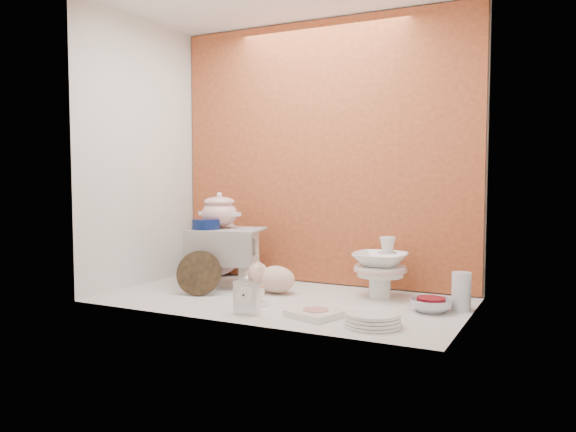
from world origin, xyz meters
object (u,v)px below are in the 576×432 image
(step_stool, at_px, (227,257))
(mantel_clock, at_px, (247,296))
(plush_pig, at_px, (276,279))
(floral_platter, at_px, (216,247))
(gold_rim_teacup, at_px, (253,294))
(porcelain_tower, at_px, (380,267))
(soup_tureen, at_px, (219,210))
(blue_white_vase, at_px, (207,258))
(dinner_plate_stack, at_px, (373,319))
(crystal_bowl, at_px, (431,305))

(step_stool, height_order, mantel_clock, step_stool)
(step_stool, relative_size, mantel_clock, 2.26)
(mantel_clock, bearing_deg, plush_pig, 96.47)
(floral_platter, height_order, plush_pig, floral_platter)
(gold_rim_teacup, distance_m, porcelain_tower, 0.66)
(soup_tureen, height_order, blue_white_vase, soup_tureen)
(mantel_clock, distance_m, porcelain_tower, 0.75)
(floral_platter, relative_size, mantel_clock, 2.14)
(blue_white_vase, distance_m, porcelain_tower, 1.15)
(blue_white_vase, xyz_separation_m, porcelain_tower, (1.14, -0.10, 0.04))
(dinner_plate_stack, height_order, porcelain_tower, porcelain_tower)
(soup_tureen, height_order, floral_platter, soup_tureen)
(blue_white_vase, bearing_deg, gold_rim_teacup, -39.68)
(floral_platter, relative_size, crystal_bowl, 1.88)
(step_stool, bearing_deg, gold_rim_teacup, -57.09)
(plush_pig, distance_m, crystal_bowl, 0.82)
(floral_platter, bearing_deg, soup_tureen, -51.45)
(floral_platter, distance_m, crystal_bowl, 1.46)
(step_stool, height_order, dinner_plate_stack, step_stool)
(blue_white_vase, xyz_separation_m, gold_rim_teacup, (0.65, -0.54, -0.06))
(plush_pig, bearing_deg, gold_rim_teacup, -82.16)
(gold_rim_teacup, height_order, porcelain_tower, porcelain_tower)
(mantel_clock, bearing_deg, dinner_plate_stack, 0.76)
(dinner_plate_stack, bearing_deg, mantel_clock, -174.09)
(dinner_plate_stack, bearing_deg, soup_tureen, 155.65)
(mantel_clock, bearing_deg, floral_platter, 126.45)
(gold_rim_teacup, distance_m, dinner_plate_stack, 0.65)
(step_stool, height_order, soup_tureen, soup_tureen)
(gold_rim_teacup, bearing_deg, dinner_plate_stack, -10.65)
(blue_white_vase, height_order, mantel_clock, blue_white_vase)
(plush_pig, relative_size, porcelain_tower, 0.84)
(floral_platter, distance_m, dinner_plate_stack, 1.45)
(crystal_bowl, bearing_deg, porcelain_tower, 147.66)
(step_stool, distance_m, mantel_clock, 0.69)
(soup_tureen, distance_m, blue_white_vase, 0.41)
(floral_platter, height_order, gold_rim_teacup, floral_platter)
(soup_tureen, distance_m, floral_platter, 0.38)
(blue_white_vase, bearing_deg, dinner_plate_stack, -27.08)
(soup_tureen, distance_m, crystal_bowl, 1.30)
(mantel_clock, bearing_deg, porcelain_tower, 50.25)
(crystal_bowl, bearing_deg, gold_rim_teacup, -163.08)
(blue_white_vase, xyz_separation_m, dinner_plate_stack, (1.29, -0.66, -0.08))
(floral_platter, xyz_separation_m, plush_pig, (0.59, -0.31, -0.10))
(dinner_plate_stack, xyz_separation_m, crystal_bowl, (0.16, 0.36, 0.00))
(soup_tureen, xyz_separation_m, dinner_plate_stack, (1.07, -0.49, -0.40))
(dinner_plate_stack, bearing_deg, plush_pig, 148.80)
(mantel_clock, relative_size, dinner_plate_stack, 0.71)
(gold_rim_teacup, bearing_deg, porcelain_tower, 41.41)
(soup_tureen, distance_m, mantel_clock, 0.82)
(floral_platter, distance_m, plush_pig, 0.68)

